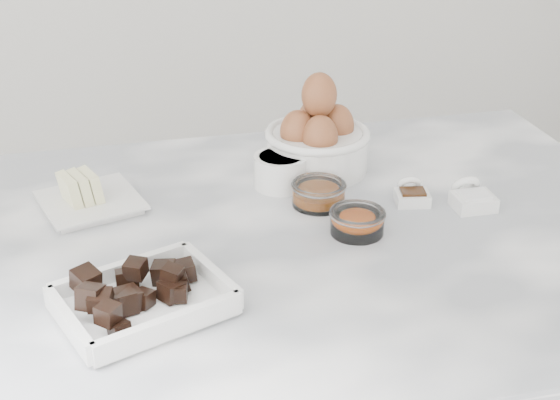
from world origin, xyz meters
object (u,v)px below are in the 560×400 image
at_px(butter_plate, 88,196).
at_px(sugar_ramekin, 281,169).
at_px(egg_bowl, 317,139).
at_px(zest_bowl, 357,221).
at_px(chocolate_dish, 143,296).
at_px(honey_bowl, 319,193).
at_px(vanilla_spoon, 412,194).
at_px(salt_spoon, 471,197).

distance_m(butter_plate, sugar_ramekin, 0.31).
distance_m(egg_bowl, zest_bowl, 0.23).
height_order(chocolate_dish, zest_bowl, chocolate_dish).
xyz_separation_m(butter_plate, sugar_ramekin, (0.31, 0.01, 0.01)).
xyz_separation_m(honey_bowl, zest_bowl, (0.03, -0.10, 0.00)).
xyz_separation_m(sugar_ramekin, vanilla_spoon, (0.19, -0.10, -0.02)).
height_order(chocolate_dish, butter_plate, butter_plate).
distance_m(chocolate_dish, salt_spoon, 0.55).
relative_size(chocolate_dish, vanilla_spoon, 3.44).
height_order(sugar_ramekin, zest_bowl, sugar_ramekin).
distance_m(sugar_ramekin, vanilla_spoon, 0.22).
bearing_deg(sugar_ramekin, salt_spoon, -27.38).
bearing_deg(zest_bowl, butter_plate, 155.38).
bearing_deg(vanilla_spoon, sugar_ramekin, 150.73).
distance_m(butter_plate, zest_bowl, 0.42).
height_order(chocolate_dish, sugar_ramekin, same).
relative_size(butter_plate, egg_bowl, 1.00).
height_order(sugar_ramekin, vanilla_spoon, sugar_ramekin).
bearing_deg(zest_bowl, sugar_ramekin, 111.52).
bearing_deg(honey_bowl, zest_bowl, -73.26).
xyz_separation_m(butter_plate, honey_bowl, (0.35, -0.07, 0.00)).
relative_size(honey_bowl, salt_spoon, 1.14).
bearing_deg(zest_bowl, chocolate_dish, -157.75).
bearing_deg(salt_spoon, chocolate_dish, -161.85).
height_order(vanilla_spoon, salt_spoon, salt_spoon).
xyz_separation_m(sugar_ramekin, salt_spoon, (0.27, -0.14, -0.01)).
bearing_deg(butter_plate, honey_bowl, -11.95).
height_order(honey_bowl, vanilla_spoon, vanilla_spoon).
relative_size(butter_plate, honey_bowl, 2.06).
xyz_separation_m(chocolate_dish, honey_bowl, (0.29, 0.23, -0.00)).
height_order(egg_bowl, vanilla_spoon, egg_bowl).
bearing_deg(chocolate_dish, zest_bowl, 22.25).
relative_size(butter_plate, sugar_ramekin, 1.99).
xyz_separation_m(egg_bowl, honey_bowl, (-0.03, -0.13, -0.04)).
bearing_deg(sugar_ramekin, vanilla_spoon, -29.27).
relative_size(vanilla_spoon, salt_spoon, 0.93).
bearing_deg(sugar_ramekin, zest_bowl, -68.48).
bearing_deg(vanilla_spoon, chocolate_dish, -154.63).
bearing_deg(salt_spoon, zest_bowl, -168.79).
bearing_deg(butter_plate, zest_bowl, -24.62).
bearing_deg(butter_plate, chocolate_dish, -78.70).
distance_m(chocolate_dish, vanilla_spoon, 0.48).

